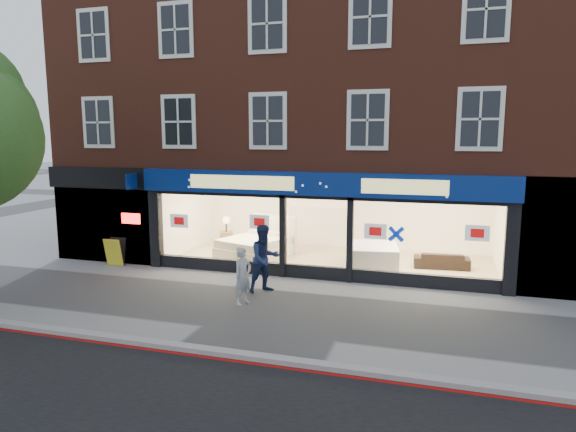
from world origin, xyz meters
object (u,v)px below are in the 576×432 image
at_px(display_bed, 256,246).
at_px(pedestrian_grey, 243,276).
at_px(pedestrian_blue, 265,259).
at_px(a_board, 115,252).
at_px(mattress_stack, 375,256).
at_px(sofa, 442,260).

relative_size(display_bed, pedestrian_grey, 1.91).
xyz_separation_m(display_bed, pedestrian_blue, (1.60, -3.62, 0.48)).
bearing_deg(a_board, pedestrian_grey, -25.08).
bearing_deg(mattress_stack, a_board, -166.89).
relative_size(sofa, a_board, 1.86).
relative_size(display_bed, mattress_stack, 1.42).
relative_size(display_bed, pedestrian_blue, 1.51).
bearing_deg(display_bed, pedestrian_grey, -54.70).
height_order(mattress_stack, pedestrian_grey, pedestrian_grey).
bearing_deg(a_board, mattress_stack, 11.93).
bearing_deg(display_bed, mattress_stack, 14.66).
distance_m(sofa, a_board, 10.89).
bearing_deg(display_bed, sofa, 20.61).
xyz_separation_m(mattress_stack, pedestrian_blue, (-2.66, -3.30, 0.50)).
xyz_separation_m(pedestrian_grey, pedestrian_blue, (0.19, 1.18, 0.20)).
bearing_deg(sofa, mattress_stack, 9.07).
xyz_separation_m(sofa, a_board, (-10.60, -2.48, 0.12)).
bearing_deg(sofa, display_bed, -2.77).
xyz_separation_m(mattress_stack, pedestrian_grey, (-2.85, -4.48, 0.29)).
height_order(pedestrian_grey, pedestrian_blue, pedestrian_blue).
distance_m(sofa, pedestrian_grey, 7.04).
xyz_separation_m(sofa, pedestrian_grey, (-4.95, -4.99, 0.40)).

